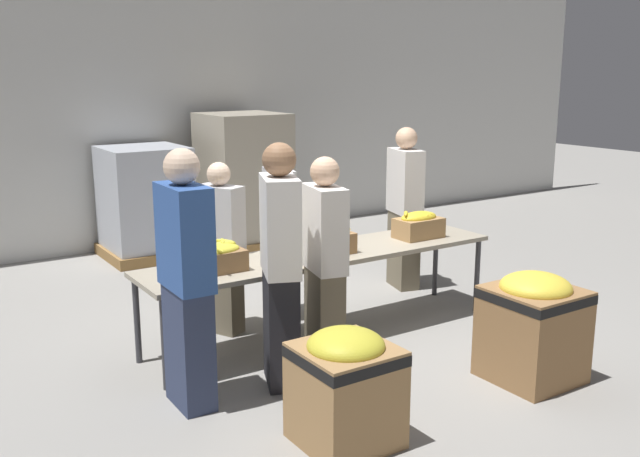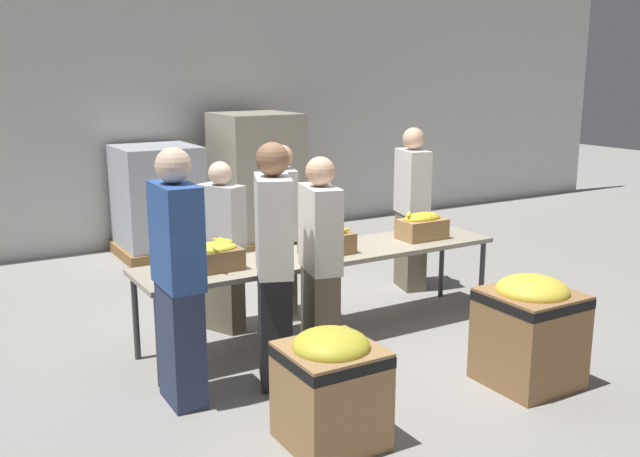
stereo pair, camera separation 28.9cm
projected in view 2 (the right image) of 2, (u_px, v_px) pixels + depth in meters
ground_plane at (324, 334)px, 6.28m from camera, size 30.00×30.00×0.00m
wall_back at (165, 91)px, 9.23m from camera, size 16.00×0.08×4.00m
sorting_table at (324, 257)px, 6.13m from camera, size 3.26×0.70×0.75m
banana_box_0 at (212, 256)px, 5.56m from camera, size 0.46×0.34×0.24m
banana_box_1 at (327, 240)px, 6.05m from camera, size 0.43×0.28×0.24m
banana_box_2 at (422, 226)px, 6.58m from camera, size 0.43×0.27×0.26m
volunteer_0 at (274, 267)px, 5.14m from camera, size 0.40×0.54×1.79m
volunteer_1 at (320, 265)px, 5.43m from camera, size 0.32×0.48×1.66m
volunteer_2 at (282, 233)px, 6.57m from camera, size 0.33×0.48×1.62m
volunteer_3 at (178, 280)px, 4.83m from camera, size 0.25×0.48×1.79m
volunteer_4 at (222, 248)px, 6.23m from camera, size 0.36×0.45×1.52m
volunteer_5 at (412, 210)px, 7.43m from camera, size 0.34×0.50×1.70m
donation_bin_0 at (331, 384)px, 4.38m from camera, size 0.57×0.57×0.74m
donation_bin_1 at (530, 327)px, 5.22m from camera, size 0.62×0.62×0.83m
pallet_stack_0 at (158, 202)px, 8.84m from camera, size 1.04×1.04×1.36m
pallet_stack_1 at (256, 181)px, 9.30m from camera, size 1.07×1.07×1.73m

